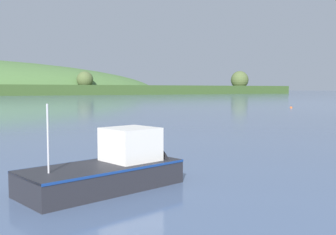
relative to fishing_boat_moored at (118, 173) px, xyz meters
The scene contains 2 objects.
fishing_boat_moored is the anchor object (origin of this frame).
mooring_buoy_midchannel 62.96m from the fishing_boat_moored, 38.60° to the left, with size 0.45×0.45×0.53m.
Camera 1 is at (-12.20, -1.66, 3.40)m, focal length 42.10 mm.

